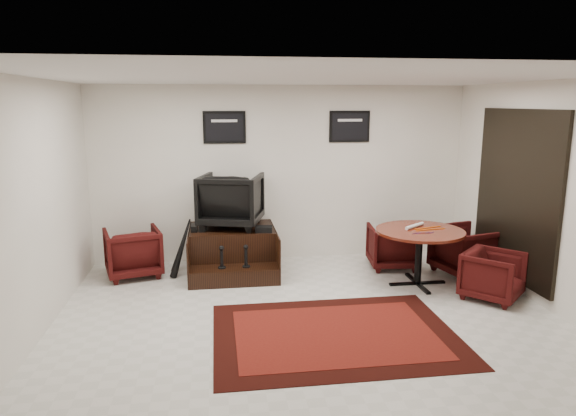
% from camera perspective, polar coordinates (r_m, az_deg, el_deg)
% --- Properties ---
extents(ground, '(6.00, 6.00, 0.00)m').
position_cam_1_polar(ground, '(6.27, 2.33, -12.16)').
color(ground, silver).
rests_on(ground, ground).
extents(room_shell, '(6.02, 5.02, 2.81)m').
position_cam_1_polar(room_shell, '(5.99, 6.12, 4.43)').
color(room_shell, white).
rests_on(room_shell, ground).
extents(area_rug, '(2.68, 2.01, 0.01)m').
position_cam_1_polar(area_rug, '(5.89, 5.23, -13.77)').
color(area_rug, black).
rests_on(area_rug, ground).
extents(shine_podium, '(1.29, 1.33, 0.66)m').
position_cam_1_polar(shine_podium, '(7.88, -6.18, -4.82)').
color(shine_podium, black).
rests_on(shine_podium, ground).
extents(shine_chair, '(1.07, 1.03, 0.91)m').
position_cam_1_polar(shine_chair, '(7.82, -6.34, 1.17)').
color(shine_chair, black).
rests_on(shine_chair, shine_podium).
extents(shoes_pair, '(0.22, 0.25, 0.09)m').
position_cam_1_polar(shoes_pair, '(7.73, -9.92, -2.16)').
color(shoes_pair, black).
rests_on(shoes_pair, shine_podium).
extents(polish_kit, '(0.27, 0.20, 0.08)m').
position_cam_1_polar(polish_kit, '(7.55, -2.71, -2.35)').
color(polish_kit, black).
rests_on(polish_kit, shine_podium).
extents(umbrella_black, '(0.31, 0.11, 0.82)m').
position_cam_1_polar(umbrella_black, '(7.66, -11.83, -4.66)').
color(umbrella_black, black).
rests_on(umbrella_black, ground).
extents(umbrella_hooked, '(0.32, 0.12, 0.86)m').
position_cam_1_polar(umbrella_hooked, '(7.89, -11.69, -4.05)').
color(umbrella_hooked, black).
rests_on(umbrella_hooked, ground).
extents(armchair_side, '(0.93, 0.90, 0.79)m').
position_cam_1_polar(armchair_side, '(7.94, -16.86, -4.48)').
color(armchair_side, black).
rests_on(armchair_side, ground).
extents(meeting_table, '(1.22, 1.22, 0.80)m').
position_cam_1_polar(meeting_table, '(7.37, 14.42, -3.08)').
color(meeting_table, '#4C150A').
rests_on(meeting_table, ground).
extents(table_chair_back, '(0.79, 0.75, 0.74)m').
position_cam_1_polar(table_chair_back, '(8.15, 11.56, -3.97)').
color(table_chair_back, black).
rests_on(table_chair_back, ground).
extents(table_chair_window, '(0.90, 0.94, 0.81)m').
position_cam_1_polar(table_chair_window, '(8.11, 19.14, -4.21)').
color(table_chair_window, black).
rests_on(table_chair_window, ground).
extents(table_chair_corner, '(0.93, 0.93, 0.70)m').
position_cam_1_polar(table_chair_corner, '(7.24, 21.83, -6.74)').
color(table_chair_corner, black).
rests_on(table_chair_corner, ground).
extents(paper_roll, '(0.37, 0.29, 0.05)m').
position_cam_1_polar(paper_roll, '(7.46, 13.89, -1.94)').
color(paper_roll, silver).
rests_on(paper_roll, meeting_table).
extents(table_clutter, '(0.57, 0.37, 0.01)m').
position_cam_1_polar(table_clutter, '(7.38, 15.28, -2.31)').
color(table_clutter, '#E05E0C').
rests_on(table_clutter, meeting_table).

